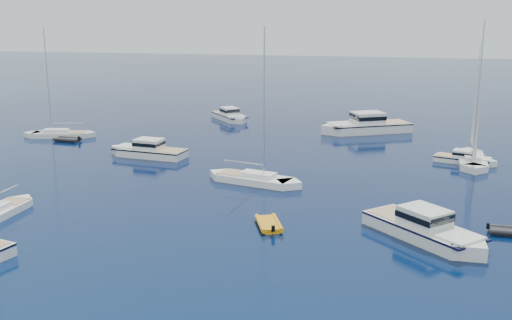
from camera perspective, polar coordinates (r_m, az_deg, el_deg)
The scene contains 12 objects.
ground at distance 35.08m, azimuth -7.26°, elevation -13.02°, with size 400.00×400.00×0.00m, color #08264B.
motor_cruiser_right at distance 45.15m, azimuth 15.75°, elevation -7.19°, with size 3.32×10.85×2.85m, color silver, non-canonical shape.
motor_cruiser_centre at distance 69.01m, azimuth -10.21°, elevation 0.35°, with size 3.02×9.85×2.59m, color silver, non-canonical shape.
motor_cruiser_far_r at distance 68.65m, azimuth 19.15°, elevation -0.28°, with size 2.13×6.95×1.83m, color silver, non-canonical shape.
motor_cruiser_distant at distance 83.05m, azimuth 10.32°, elevation 2.60°, with size 4.10×13.41×3.52m, color silver, non-canonical shape.
motor_cruiser_horizon at distance 91.38m, azimuth -2.47°, elevation 3.82°, with size 2.80×9.16×2.40m, color silver, non-canonical shape.
sailboat_centre at distance 57.35m, azimuth -0.17°, elevation -2.17°, with size 2.68×10.30×15.15m, color white, non-canonical shape.
sailboat_sails_r at distance 68.76m, azimuth 19.72°, elevation -0.30°, with size 2.76×10.63×15.62m, color silver, non-canonical shape.
sailboat_far_l at distance 82.67m, azimuth -18.10°, elevation 2.09°, with size 2.56×9.83×14.45m, color silver, non-canonical shape.
tender_yellow at distance 45.84m, azimuth 1.22°, elevation -6.33°, with size 2.03×3.71×0.95m, color orange, non-canonical shape.
tender_grey_near at distance 48.05m, azimuth 22.90°, elevation -6.50°, with size 1.74×3.08×0.95m, color black, non-canonical shape.
tender_grey_far at distance 79.56m, azimuth -17.44°, elevation 1.70°, with size 1.90×3.41×0.95m, color black, non-canonical shape.
Camera 1 is at (11.18, -29.30, 15.73)m, focal length 42.20 mm.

